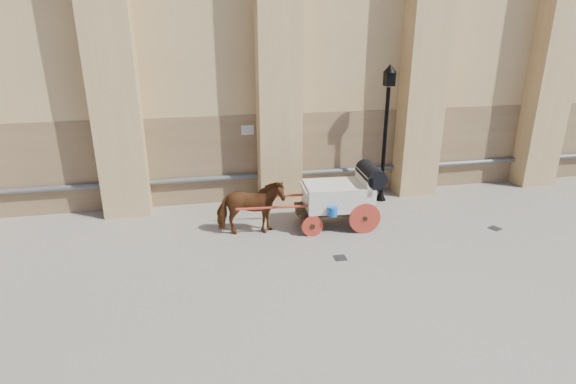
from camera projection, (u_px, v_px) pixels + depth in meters
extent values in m
plane|color=#6C665B|center=(339.00, 244.00, 12.52)|extent=(90.00, 90.00, 0.00)
cube|color=#8B714E|center=(358.00, 152.00, 16.22)|extent=(44.00, 0.35, 3.00)
cylinder|color=#59595B|center=(360.00, 170.00, 16.18)|extent=(42.00, 0.18, 0.18)
cube|color=beige|center=(248.00, 130.00, 14.95)|extent=(0.42, 0.04, 0.32)
imported|color=brown|center=(250.00, 208.00, 12.90)|extent=(1.98, 0.98, 1.64)
cube|color=black|center=(334.00, 208.00, 13.53)|extent=(2.34, 1.19, 0.12)
cube|color=beige|center=(338.00, 195.00, 13.41)|extent=(2.05, 1.43, 0.72)
cube|color=beige|center=(364.00, 181.00, 13.37)|extent=(0.25, 1.30, 0.57)
cube|color=beige|center=(309.00, 188.00, 13.21)|extent=(0.44, 1.16, 0.10)
cylinder|color=black|center=(371.00, 174.00, 13.32)|extent=(0.67, 1.33, 0.58)
cylinder|color=#B93222|center=(365.00, 218.00, 13.07)|extent=(0.93, 0.13, 0.93)
cylinder|color=#B93222|center=(353.00, 203.00, 14.27)|extent=(0.93, 0.13, 0.93)
cylinder|color=#B93222|center=(312.00, 226.00, 12.92)|extent=(0.62, 0.11, 0.62)
cylinder|color=#B93222|center=(305.00, 210.00, 14.12)|extent=(0.62, 0.11, 0.62)
cylinder|color=#B93222|center=(279.00, 207.00, 12.78)|extent=(2.48, 0.25, 0.07)
cylinder|color=#B93222|center=(276.00, 196.00, 13.65)|extent=(2.48, 0.25, 0.07)
cylinder|color=blue|center=(333.00, 211.00, 12.76)|extent=(0.27, 0.27, 0.27)
cylinder|color=black|center=(384.00, 146.00, 15.17)|extent=(0.13, 0.13, 3.90)
cone|color=black|center=(381.00, 195.00, 15.76)|extent=(0.39, 0.39, 0.39)
cube|color=black|center=(389.00, 79.00, 14.42)|extent=(0.30, 0.30, 0.45)
cone|color=black|center=(390.00, 68.00, 14.31)|extent=(0.43, 0.43, 0.26)
cube|color=black|center=(340.00, 258.00, 11.76)|extent=(0.32, 0.32, 0.01)
cube|color=black|center=(495.00, 228.00, 13.52)|extent=(0.41, 0.41, 0.01)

